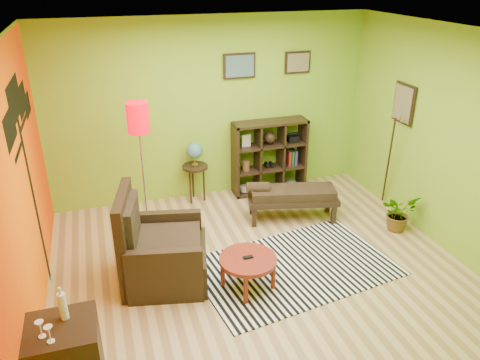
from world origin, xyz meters
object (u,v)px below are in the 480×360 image
object	(u,v)px
cube_shelf	(270,157)
bench	(290,195)
side_cabinet	(65,359)
globe_table	(195,157)
coffee_table	(248,262)
floor_lamp	(139,131)
potted_plant	(398,216)
armchair	(159,254)

from	to	relation	value
cube_shelf	bench	world-z (taller)	cube_shelf
side_cabinet	globe_table	xyz separation A→B (m)	(1.87, 3.26, 0.38)
coffee_table	floor_lamp	bearing A→B (deg)	122.39
coffee_table	cube_shelf	size ratio (longest dim) A/B	0.55
bench	potted_plant	size ratio (longest dim) A/B	2.58
floor_lamp	bench	world-z (taller)	floor_lamp
bench	coffee_table	bearing A→B (deg)	-128.95
floor_lamp	potted_plant	size ratio (longest dim) A/B	3.56
globe_table	bench	xyz separation A→B (m)	(1.18, -1.00, -0.35)
side_cabinet	bench	xyz separation A→B (m)	(3.05, 2.26, 0.03)
armchair	potted_plant	world-z (taller)	armchair
side_cabinet	floor_lamp	bearing A→B (deg)	67.39
floor_lamp	globe_table	xyz separation A→B (m)	(0.87, 0.86, -0.80)
armchair	globe_table	distance (m)	2.12
floor_lamp	cube_shelf	xyz separation A→B (m)	(2.11, 0.86, -0.94)
armchair	globe_table	xyz separation A→B (m)	(0.86, 1.90, 0.39)
side_cabinet	bench	distance (m)	3.80
coffee_table	floor_lamp	xyz separation A→B (m)	(-0.95, 1.50, 1.19)
armchair	cube_shelf	size ratio (longest dim) A/B	0.96
side_cabinet	potted_plant	xyz separation A→B (m)	(4.39, 1.52, -0.15)
armchair	floor_lamp	size ratio (longest dim) A/B	0.61
side_cabinet	globe_table	bearing A→B (deg)	60.19
coffee_table	bench	size ratio (longest dim) A/B	0.48
floor_lamp	cube_shelf	distance (m)	2.47
coffee_table	cube_shelf	world-z (taller)	cube_shelf
coffee_table	armchair	size ratio (longest dim) A/B	0.57
side_cabinet	cube_shelf	size ratio (longest dim) A/B	0.85
armchair	floor_lamp	distance (m)	1.57
bench	potted_plant	world-z (taller)	bench
coffee_table	globe_table	size ratio (longest dim) A/B	0.68
floor_lamp	cube_shelf	bearing A→B (deg)	22.12
coffee_table	side_cabinet	world-z (taller)	side_cabinet
floor_lamp	coffee_table	bearing A→B (deg)	-57.61
coffee_table	floor_lamp	size ratio (longest dim) A/B	0.35
coffee_table	side_cabinet	size ratio (longest dim) A/B	0.65
cube_shelf	bench	bearing A→B (deg)	-93.71
coffee_table	globe_table	world-z (taller)	globe_table
side_cabinet	armchair	bearing A→B (deg)	53.45
armchair	cube_shelf	distance (m)	2.84
side_cabinet	potted_plant	bearing A→B (deg)	19.14
globe_table	potted_plant	xyz separation A→B (m)	(2.52, -1.74, -0.53)
coffee_table	potted_plant	bearing A→B (deg)	14.32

